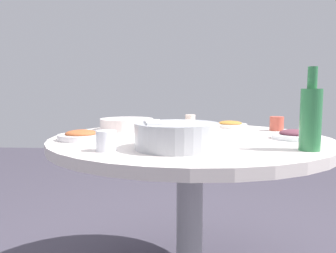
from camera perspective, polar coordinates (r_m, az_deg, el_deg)
The scene contains 11 objects.
round_dining_table at distance 1.55m, azimuth 3.63°, elevation -5.68°, with size 1.25×1.25×0.77m.
rice_bowl at distance 1.21m, azimuth 1.34°, elevation -1.48°, with size 0.31×0.31×0.10m.
soup_bowl at distance 1.81m, azimuth -7.09°, elevation 0.35°, with size 0.28×0.28×0.06m.
dish_tofu_braise at distance 1.96m, azimuth 10.39°, elevation 0.33°, with size 0.19×0.19×0.04m.
dish_stirfry at distance 1.48m, azimuth -14.62°, elevation -1.51°, with size 0.20×0.20×0.04m.
dish_eggplant at distance 1.56m, azimuth 20.66°, elevation -1.38°, with size 0.20×0.20×0.04m.
dish_noodles at distance 1.80m, azimuth 3.19°, elevation -0.05°, with size 0.25×0.25×0.04m.
green_bottle at distance 1.27m, azimuth 22.90°, elevation 1.49°, with size 0.07×0.07×0.29m.
tea_cup_near at distance 2.10m, azimuth 3.64°, elevation 1.22°, with size 0.06×0.06×0.06m, color beige.
tea_cup_far at distance 1.85m, azimuth 17.85°, elevation 0.47°, with size 0.07×0.07×0.07m, color #C2503F.
tea_cup_side at distance 1.19m, azimuth -10.60°, elevation -2.39°, with size 0.07×0.07×0.07m, color white.
Camera 1 is at (-0.00, 1.52, 0.98)m, focal length 35.97 mm.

